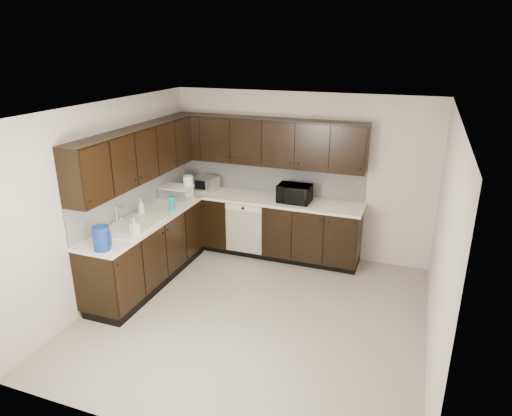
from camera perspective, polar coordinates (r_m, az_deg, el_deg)
The scene contains 20 objects.
floor at distance 5.78m, azimuth -0.17°, elevation -13.22°, with size 4.00×4.00×0.00m, color gray.
ceiling at distance 4.88m, azimuth -0.20°, elevation 12.17°, with size 4.00×4.00×0.00m, color white.
wall_back at distance 7.01m, azimuth 5.53°, elevation 4.06°, with size 4.00×0.02×2.50m, color beige.
wall_left at distance 6.14m, azimuth -17.96°, elevation 0.84°, with size 0.02×4.00×2.50m, color beige.
wall_right at distance 4.93m, azimuth 22.26°, elevation -4.46°, with size 0.02×4.00×2.50m, color beige.
wall_front at distance 3.59m, azimuth -11.64°, elevation -12.70°, with size 4.00×0.02×2.50m, color beige.
lower_cabinets at distance 6.83m, azimuth -4.87°, elevation -3.84°, with size 3.00×2.80×0.90m.
countertop at distance 6.64m, azimuth -5.03°, elevation 0.16°, with size 3.03×2.83×0.04m.
backsplash at distance 6.82m, azimuth -5.94°, elevation 2.98°, with size 3.00×2.80×0.48m.
upper_cabinets at distance 6.52m, azimuth -5.65°, elevation 7.57°, with size 3.00×2.80×0.70m.
dishwasher at distance 6.91m, azimuth -1.55°, elevation -2.26°, with size 0.58×0.04×0.78m.
sink at distance 6.08m, azimuth -15.27°, elevation -2.82°, with size 0.54×0.82×0.42m.
microwave at distance 6.72m, azimuth 4.82°, elevation 1.81°, with size 0.48×0.33×0.27m, color black.
soap_bottle_a at distance 5.76m, azimuth -14.96°, elevation -2.29°, with size 0.10×0.10×0.21m, color gray.
soap_bottle_b at distance 6.39m, azimuth -14.16°, elevation 0.12°, with size 0.09×0.09×0.23m, color gray.
toaster_oven at distance 7.33m, azimuth -6.20°, elevation 3.12°, with size 0.35×0.26×0.22m, color silver.
storage_bin at distance 7.03m, azimuth -9.94°, elevation 1.97°, with size 0.43×0.32×0.17m, color silver.
blue_pitcher at distance 5.45m, azimuth -18.75°, elevation -3.59°, with size 0.19×0.19×0.28m, color #103595.
teal_tumbler at distance 6.50m, azimuth -10.48°, elevation 0.56°, with size 0.09×0.09×0.20m, color #0C878E.
paper_towel_roll at distance 7.03m, azimuth -8.46°, elevation 2.72°, with size 0.15×0.15×0.32m, color silver.
Camera 1 is at (1.68, -4.53, 3.17)m, focal length 32.00 mm.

